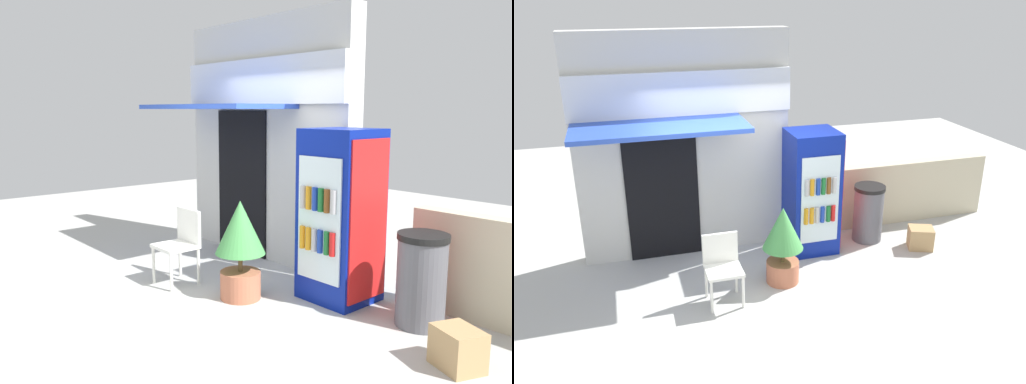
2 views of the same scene
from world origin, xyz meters
TOP-DOWN VIEW (x-y plane):
  - ground at (0.00, 0.00)m, footprint 16.00×16.00m
  - storefront_building at (-0.71, 1.51)m, footprint 3.03×1.26m
  - drink_cooler at (1.08, 1.02)m, footprint 0.73×0.73m
  - plastic_chair at (-0.49, 0.02)m, footprint 0.45×0.43m
  - potted_plant_near_shop at (0.37, 0.21)m, footprint 0.55×0.55m
  - trash_bin at (2.04, 1.05)m, footprint 0.48×0.48m
  - cardboard_box at (2.69, 0.54)m, footprint 0.45×0.42m

SIDE VIEW (x-z plane):
  - ground at x=0.00m, z-range 0.00..0.00m
  - cardboard_box at x=2.69m, z-range 0.00..0.33m
  - trash_bin at x=2.04m, z-range 0.00..0.90m
  - plastic_chair at x=-0.49m, z-range 0.08..0.96m
  - potted_plant_near_shop at x=0.37m, z-range 0.09..1.17m
  - drink_cooler at x=1.08m, z-range 0.00..1.84m
  - storefront_building at x=-0.71m, z-range 0.05..3.28m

